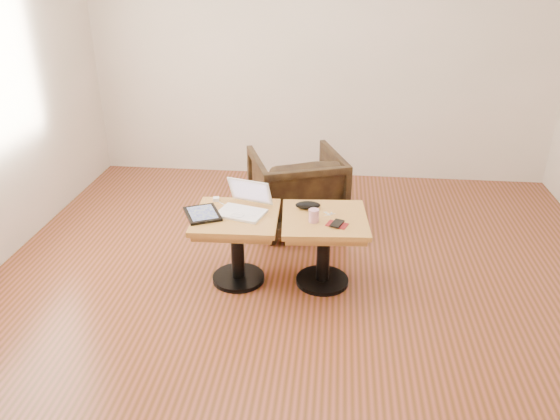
# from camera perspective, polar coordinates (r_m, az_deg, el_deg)

# --- Properties ---
(room_shell) EXTENTS (4.52, 4.52, 2.71)m
(room_shell) POSITION_cam_1_polar(r_m,az_deg,el_deg) (3.16, 2.95, 11.73)
(room_shell) COLOR #583215
(room_shell) RESTS_ON ground
(side_table_left) EXTENTS (0.58, 0.58, 0.51)m
(side_table_left) POSITION_cam_1_polar(r_m,az_deg,el_deg) (3.70, -4.53, -2.27)
(side_table_left) COLOR black
(side_table_left) RESTS_ON ground
(side_table_right) EXTENTS (0.60, 0.60, 0.51)m
(side_table_right) POSITION_cam_1_polar(r_m,az_deg,el_deg) (3.67, 4.62, -2.52)
(side_table_right) COLOR black
(side_table_right) RESTS_ON ground
(laptop) EXTENTS (0.38, 0.37, 0.20)m
(laptop) POSITION_cam_1_polar(r_m,az_deg,el_deg) (3.67, -3.77, 0.45)
(laptop) COLOR white
(laptop) RESTS_ON side_table_left
(tablet) EXTENTS (0.31, 0.33, 0.02)m
(tablet) POSITION_cam_1_polar(r_m,az_deg,el_deg) (3.66, -8.11, -0.40)
(tablet) COLOR black
(tablet) RESTS_ON side_table_left
(charging_adapter) EXTENTS (0.05, 0.05, 0.02)m
(charging_adapter) POSITION_cam_1_polar(r_m,az_deg,el_deg) (3.86, -6.71, 1.14)
(charging_adapter) COLOR white
(charging_adapter) RESTS_ON side_table_left
(glasses_case) EXTENTS (0.18, 0.09, 0.05)m
(glasses_case) POSITION_cam_1_polar(r_m,az_deg,el_deg) (3.71, 2.94, 0.51)
(glasses_case) COLOR black
(glasses_case) RESTS_ON side_table_right
(striped_cup) EXTENTS (0.08, 0.08, 0.09)m
(striped_cup) POSITION_cam_1_polar(r_m,az_deg,el_deg) (3.53, 3.55, -0.59)
(striped_cup) COLOR #C1416E
(striped_cup) RESTS_ON side_table_right
(earbuds_tangle) EXTENTS (0.07, 0.05, 0.01)m
(earbuds_tangle) POSITION_cam_1_polar(r_m,az_deg,el_deg) (3.65, 5.11, -0.36)
(earbuds_tangle) COLOR white
(earbuds_tangle) RESTS_ON side_table_right
(phone_on_sleeve) EXTENTS (0.15, 0.13, 0.02)m
(phone_on_sleeve) POSITION_cam_1_polar(r_m,az_deg,el_deg) (3.51, 5.98, -1.47)
(phone_on_sleeve) COLOR maroon
(phone_on_sleeve) RESTS_ON side_table_right
(armchair) EXTENTS (0.89, 0.90, 0.65)m
(armchair) POSITION_cam_1_polar(r_m,az_deg,el_deg) (4.49, 1.71, 2.12)
(armchair) COLOR black
(armchair) RESTS_ON ground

